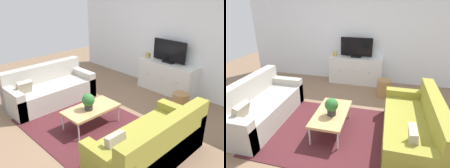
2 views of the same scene
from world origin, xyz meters
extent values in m
plane|color=#84664C|center=(0.00, 0.00, 0.00)|extent=(10.00, 10.00, 0.00)
cube|color=white|center=(0.00, 2.55, 1.35)|extent=(6.40, 0.12, 2.70)
cube|color=#4C1E23|center=(0.00, -0.15, 0.01)|extent=(2.50, 1.90, 0.01)
cube|color=#B2ADA3|center=(-1.35, -0.10, 0.22)|extent=(0.84, 1.89, 0.44)
cube|color=#B2ADA3|center=(-1.67, -0.10, 0.41)|extent=(0.20, 1.89, 0.83)
cube|color=#B2ADA3|center=(-1.35, 0.76, 0.29)|extent=(0.84, 0.18, 0.58)
cube|color=#B2ADA3|center=(-1.35, -0.96, 0.29)|extent=(0.84, 0.18, 0.58)
cube|color=#B2A58C|center=(-1.30, -0.72, 0.56)|extent=(0.20, 0.30, 0.32)
cube|color=olive|center=(1.35, -0.10, 0.22)|extent=(0.84, 1.89, 0.44)
cube|color=olive|center=(1.67, -0.10, 0.41)|extent=(0.20, 1.89, 0.83)
cube|color=olive|center=(1.35, 0.76, 0.29)|extent=(0.84, 0.18, 0.58)
cube|color=#B2A58C|center=(1.30, -0.72, 0.56)|extent=(0.14, 0.30, 0.31)
cube|color=tan|center=(0.02, -0.08, 0.36)|extent=(0.55, 1.03, 0.04)
cylinder|color=silver|center=(-0.21, -0.56, 0.17)|extent=(0.03, 0.03, 0.34)
cylinder|color=silver|center=(0.26, -0.56, 0.17)|extent=(0.03, 0.03, 0.34)
cylinder|color=silver|center=(-0.21, 0.39, 0.17)|extent=(0.03, 0.03, 0.34)
cylinder|color=silver|center=(0.26, 0.39, 0.17)|extent=(0.03, 0.03, 0.34)
cylinder|color=#2D2D2D|center=(0.05, -0.16, 0.44)|extent=(0.15, 0.15, 0.11)
sphere|color=#2D6B2D|center=(0.05, -0.16, 0.58)|extent=(0.23, 0.23, 0.23)
cube|color=silver|center=(0.06, 2.27, 0.37)|extent=(1.45, 0.44, 0.74)
sphere|color=#B79338|center=(-0.35, 2.04, 0.41)|extent=(0.03, 0.03, 0.03)
sphere|color=#B79338|center=(0.06, 2.04, 0.41)|extent=(0.03, 0.03, 0.03)
sphere|color=#B79338|center=(0.46, 2.04, 0.41)|extent=(0.03, 0.03, 0.03)
cube|color=black|center=(0.06, 2.29, 0.76)|extent=(0.28, 0.16, 0.04)
cube|color=black|center=(0.06, 2.29, 1.03)|extent=(0.87, 0.04, 0.50)
cube|color=tan|center=(-0.55, 2.27, 0.81)|extent=(0.11, 0.07, 0.13)
cylinder|color=#9E7547|center=(0.87, 1.58, 0.21)|extent=(0.34, 0.34, 0.42)
camera|label=1|loc=(3.17, -2.60, 2.49)|focal=39.55mm
camera|label=2|loc=(0.86, -2.93, 2.20)|focal=31.36mm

